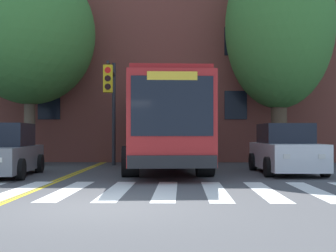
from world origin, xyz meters
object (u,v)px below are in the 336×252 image
at_px(car_white_far_lane, 286,151).
at_px(car_grey_near_lane, 2,152).
at_px(traffic_light_overhead, 111,94).
at_px(street_tree_curbside_large, 279,26).
at_px(street_tree_curbside_small, 30,33).
at_px(car_teal_behind_bus, 187,143).
at_px(city_bus, 163,122).

bearing_deg(car_white_far_lane, car_grey_near_lane, -172.54).
bearing_deg(traffic_light_overhead, car_white_far_lane, -20.24).
height_order(car_grey_near_lane, street_tree_curbside_large, street_tree_curbside_large).
bearing_deg(street_tree_curbside_small, car_teal_behind_bus, 47.69).
xyz_separation_m(car_grey_near_lane, car_teal_behind_bus, (6.42, 13.43, 0.04)).
height_order(car_white_far_lane, street_tree_curbside_small, street_tree_curbside_small).
distance_m(car_grey_near_lane, car_teal_behind_bus, 14.89).
bearing_deg(street_tree_curbside_small, street_tree_curbside_large, 1.40).
relative_size(car_teal_behind_bus, traffic_light_overhead, 1.06).
xyz_separation_m(car_grey_near_lane, street_tree_curbside_small, (-0.81, 5.49, 5.13)).
bearing_deg(street_tree_curbside_large, car_white_far_lane, -99.69).
bearing_deg(street_tree_curbside_large, car_teal_behind_bus, 117.38).
bearing_deg(street_tree_curbside_small, car_grey_near_lane, -81.60).
distance_m(car_teal_behind_bus, street_tree_curbside_large, 10.20).
xyz_separation_m(city_bus, street_tree_curbside_small, (-6.04, 1.79, 4.05)).
relative_size(city_bus, car_grey_near_lane, 2.65).
bearing_deg(car_white_far_lane, city_bus, 151.03).
distance_m(traffic_light_overhead, street_tree_curbside_small, 5.21).
bearing_deg(traffic_light_overhead, city_bus, 0.93).
distance_m(car_white_far_lane, traffic_light_overhead, 7.29).
xyz_separation_m(city_bus, car_white_far_lane, (4.40, -2.44, -1.07)).
height_order(car_teal_behind_bus, street_tree_curbside_small, street_tree_curbside_small).
xyz_separation_m(car_grey_near_lane, traffic_light_overhead, (3.11, 3.66, 2.23)).
xyz_separation_m(car_grey_near_lane, street_tree_curbside_large, (10.39, 5.76, 5.47)).
height_order(car_white_far_lane, car_teal_behind_bus, car_teal_behind_bus).
bearing_deg(car_white_far_lane, street_tree_curbside_large, 80.31).
bearing_deg(street_tree_curbside_small, city_bus, -16.51).
distance_m(city_bus, traffic_light_overhead, 2.40).
height_order(car_teal_behind_bus, street_tree_curbside_large, street_tree_curbside_large).
height_order(city_bus, street_tree_curbside_small, street_tree_curbside_small).
relative_size(city_bus, street_tree_curbside_small, 1.37).
bearing_deg(car_grey_near_lane, car_white_far_lane, 7.46).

